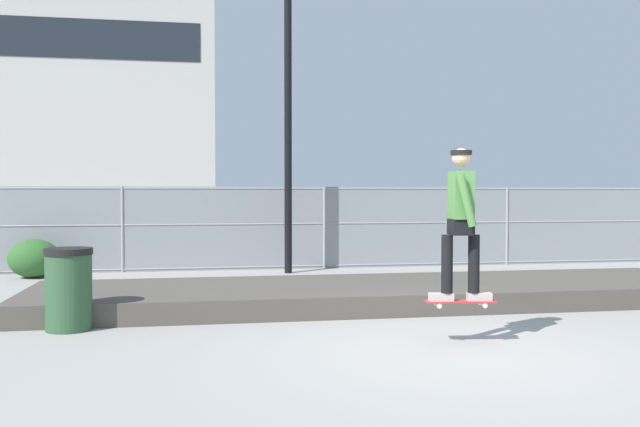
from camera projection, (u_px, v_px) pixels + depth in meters
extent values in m
plane|color=gray|center=(462.00, 352.00, 7.35)|extent=(120.00, 120.00, 0.00)
cube|color=#4C473F|center=(382.00, 293.00, 10.57)|extent=(10.63, 2.55, 0.31)
cube|color=#B22D2D|center=(460.00, 301.00, 7.73)|extent=(0.82, 0.30, 0.02)
cylinder|color=silver|center=(480.00, 303.00, 7.83)|extent=(0.06, 0.04, 0.05)
cylinder|color=silver|center=(485.00, 306.00, 7.65)|extent=(0.06, 0.04, 0.05)
cylinder|color=silver|center=(436.00, 303.00, 7.81)|extent=(0.06, 0.04, 0.05)
cylinder|color=silver|center=(439.00, 306.00, 7.63)|extent=(0.06, 0.04, 0.05)
cube|color=#99999E|center=(483.00, 303.00, 7.74)|extent=(0.07, 0.15, 0.01)
cube|color=#99999E|center=(438.00, 303.00, 7.72)|extent=(0.07, 0.15, 0.01)
cube|color=#B2ADA8|center=(479.00, 297.00, 7.74)|extent=(0.29, 0.14, 0.09)
cube|color=#B2ADA8|center=(441.00, 297.00, 7.72)|extent=(0.29, 0.14, 0.09)
cylinder|color=black|center=(474.00, 264.00, 7.72)|extent=(0.13, 0.13, 0.66)
cylinder|color=black|center=(447.00, 264.00, 7.71)|extent=(0.13, 0.13, 0.66)
cube|color=black|center=(461.00, 227.00, 7.70)|extent=(0.28, 0.37, 0.18)
cube|color=#4C7F3F|center=(461.00, 195.00, 7.69)|extent=(0.27, 0.41, 0.54)
cylinder|color=#4C7F3F|center=(456.00, 200.00, 7.94)|extent=(0.24, 0.12, 0.58)
cylinder|color=#4C7F3F|center=(466.00, 201.00, 7.45)|extent=(0.24, 0.12, 0.58)
sphere|color=tan|center=(461.00, 158.00, 7.68)|extent=(0.21, 0.21, 0.21)
cylinder|color=black|center=(461.00, 153.00, 7.67)|extent=(0.24, 0.24, 0.05)
cylinder|color=gray|center=(122.00, 229.00, 14.59)|extent=(0.06, 0.06, 1.85)
cylinder|color=gray|center=(324.00, 228.00, 15.37)|extent=(0.06, 0.06, 1.85)
cylinder|color=gray|center=(507.00, 226.00, 16.14)|extent=(0.06, 0.06, 1.85)
cylinder|color=gray|center=(324.00, 189.00, 15.34)|extent=(17.70, 0.04, 0.04)
cylinder|color=gray|center=(324.00, 224.00, 15.37)|extent=(17.70, 0.04, 0.04)
cylinder|color=gray|center=(324.00, 266.00, 15.40)|extent=(17.70, 0.04, 0.04)
cube|color=gray|center=(324.00, 228.00, 15.37)|extent=(17.70, 0.01, 1.85)
cylinder|color=black|center=(288.00, 122.00, 14.40)|extent=(0.16, 0.16, 6.45)
cube|color=#566B4C|center=(118.00, 233.00, 17.73)|extent=(4.53, 2.14, 0.70)
cube|color=#23282D|center=(110.00, 207.00, 17.69)|extent=(2.32, 1.77, 0.64)
cylinder|color=black|center=(175.00, 243.00, 18.73)|extent=(0.66, 0.29, 0.64)
cylinder|color=black|center=(167.00, 248.00, 17.02)|extent=(0.66, 0.29, 0.64)
cylinder|color=black|center=(73.00, 244.00, 18.46)|extent=(0.66, 0.29, 0.64)
cylinder|color=black|center=(55.00, 249.00, 16.76)|extent=(0.66, 0.29, 0.64)
cube|color=#B2AFA8|center=(49.00, 87.00, 48.47)|extent=(23.15, 12.47, 18.44)
cube|color=#1E232B|center=(27.00, 36.00, 42.24)|extent=(21.29, 0.04, 2.50)
ellipsoid|color=#2D5B28|center=(34.00, 259.00, 13.66)|extent=(1.01, 0.83, 0.78)
cylinder|color=#2D5133|center=(69.00, 292.00, 8.48)|extent=(0.56, 0.56, 0.95)
cylinder|color=black|center=(68.00, 251.00, 8.47)|extent=(0.59, 0.59, 0.08)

